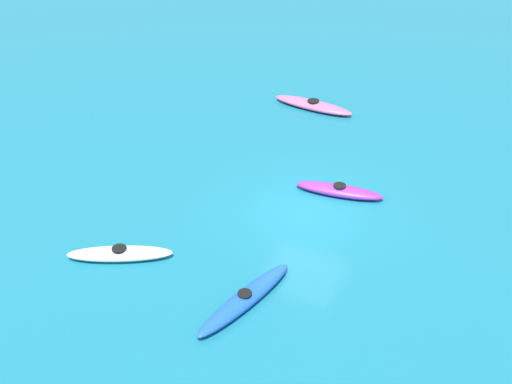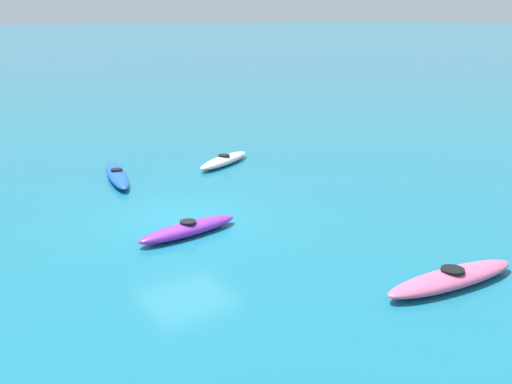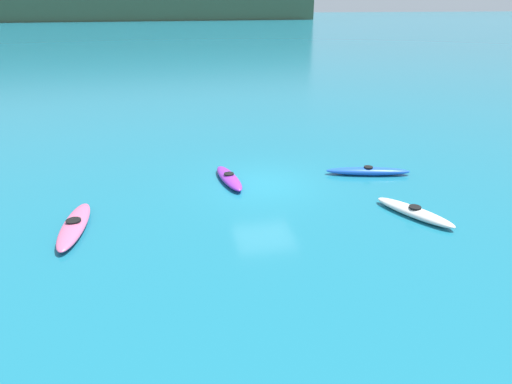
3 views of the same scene
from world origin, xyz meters
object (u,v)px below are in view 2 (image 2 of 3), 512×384
at_px(kayak_white, 224,160).
at_px(kayak_blue, 117,175).
at_px(kayak_purple, 188,229).
at_px(kayak_pink, 452,278).

bearing_deg(kayak_white, kayak_blue, 87.73).
xyz_separation_m(kayak_purple, kayak_white, (5.79, -4.46, -0.00)).
xyz_separation_m(kayak_blue, kayak_pink, (-11.49, -2.66, 0.00)).
height_order(kayak_purple, kayak_blue, same).
bearing_deg(kayak_purple, kayak_pink, -150.79).
distance_m(kayak_white, kayak_blue, 4.02).
bearing_deg(kayak_blue, kayak_pink, -166.99).
distance_m(kayak_purple, kayak_blue, 5.97).
bearing_deg(kayak_pink, kayak_white, -6.83).
xyz_separation_m(kayak_purple, kayak_blue, (5.95, -0.44, -0.00)).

